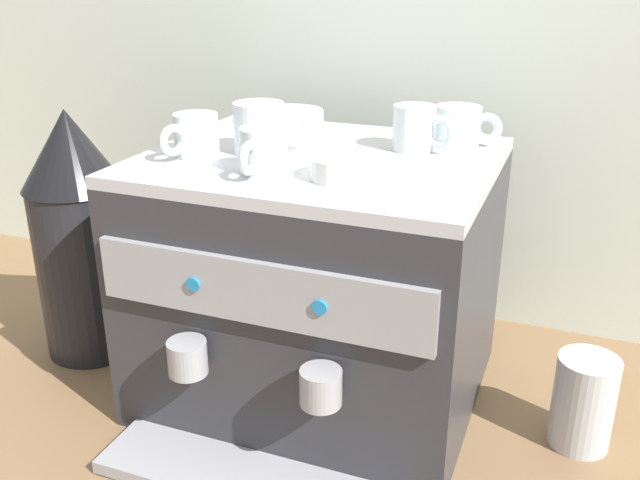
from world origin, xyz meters
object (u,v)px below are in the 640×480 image
coffee_grinder (80,233)px  milk_pitcher (583,402)px  ceramic_cup_0 (194,135)px  ceramic_cup_1 (416,128)px  ceramic_cup_2 (263,151)px  ceramic_bowl_1 (346,168)px  ceramic_cup_4 (460,126)px  ceramic_bowl_0 (290,122)px  espresso_machine (319,280)px  ceramic_cup_3 (262,128)px

coffee_grinder → milk_pitcher: 0.89m
ceramic_cup_0 → ceramic_cup_1: bearing=26.9°
ceramic_cup_2 → milk_pitcher: (0.47, 0.12, -0.37)m
ceramic_cup_1 → coffee_grinder: bearing=-168.8°
ceramic_cup_1 → ceramic_bowl_1: bearing=-106.1°
ceramic_cup_0 → ceramic_cup_4: (0.36, 0.22, -0.00)m
ceramic_cup_1 → ceramic_bowl_0: size_ratio=0.90×
ceramic_cup_0 → ceramic_bowl_1: 0.25m
ceramic_cup_0 → coffee_grinder: (-0.28, 0.04, -0.21)m
ceramic_cup_2 → ceramic_cup_4: (0.22, 0.26, -0.00)m
espresso_machine → ceramic_bowl_1: 0.26m
ceramic_cup_2 → milk_pitcher: bearing=13.9°
ceramic_cup_4 → ceramic_bowl_0: (-0.29, -0.02, -0.01)m
ceramic_cup_3 → ceramic_bowl_1: ceramic_cup_3 is taller
ceramic_cup_1 → ceramic_cup_0: bearing=-153.1°
ceramic_cup_2 → ceramic_bowl_0: 0.25m
ceramic_cup_2 → ceramic_cup_0: bearing=162.1°
ceramic_cup_2 → coffee_grinder: ceramic_cup_2 is taller
espresso_machine → milk_pitcher: espresso_machine is taller
ceramic_bowl_0 → milk_pitcher: (0.53, -0.12, -0.36)m
ceramic_cup_2 → ceramic_bowl_1: 0.12m
ceramic_cup_2 → ceramic_cup_4: 0.34m
coffee_grinder → ceramic_bowl_0: bearing=24.3°
milk_pitcher → ceramic_cup_2: bearing=-166.1°
ceramic_cup_4 → ceramic_cup_0: bearing=-148.9°
ceramic_cup_3 → ceramic_cup_4: (0.27, 0.16, -0.01)m
ceramic_cup_1 → ceramic_cup_2: 0.26m
espresso_machine → milk_pitcher: (0.43, 0.00, -0.13)m
ceramic_cup_3 → coffee_grinder: bearing=-177.5°
ceramic_cup_0 → ceramic_cup_2: 0.14m
ceramic_cup_4 → milk_pitcher: 0.47m
ceramic_cup_1 → ceramic_bowl_0: bearing=169.7°
ceramic_cup_3 → milk_pitcher: bearing=1.9°
ceramic_cup_2 → coffee_grinder: size_ratio=0.22×
espresso_machine → ceramic_bowl_1: bearing=-51.2°
ceramic_cup_4 → ceramic_bowl_1: 0.27m
ceramic_cup_0 → ceramic_cup_1: ceramic_cup_1 is taller
ceramic_cup_1 → ceramic_cup_3: (-0.22, -0.10, 0.00)m
ceramic_cup_2 → coffee_grinder: 0.47m
ceramic_bowl_1 → coffee_grinder: size_ratio=0.21×
ceramic_cup_0 → ceramic_bowl_1: bearing=-6.1°
ceramic_cup_1 → ceramic_cup_2: ceramic_cup_1 is taller
espresso_machine → ceramic_bowl_1: ceramic_bowl_1 is taller
ceramic_cup_1 → ceramic_cup_4: size_ratio=0.95×
ceramic_cup_3 → ceramic_cup_0: bearing=-147.7°
ceramic_bowl_0 → espresso_machine: bearing=-51.1°
ceramic_cup_0 → ceramic_cup_4: size_ratio=0.93×
ceramic_cup_3 → ceramic_cup_4: bearing=30.7°
ceramic_bowl_0 → ceramic_bowl_1: 0.29m
espresso_machine → milk_pitcher: bearing=0.5°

